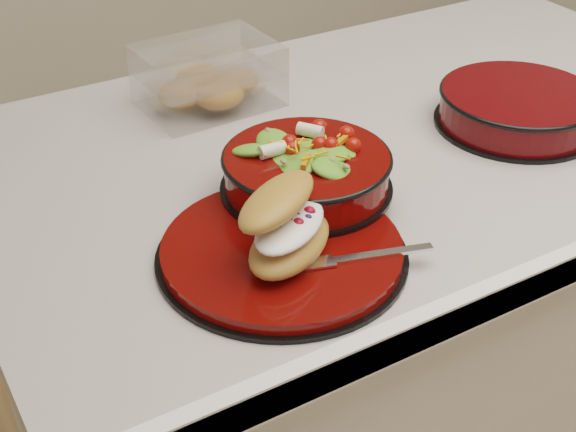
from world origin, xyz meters
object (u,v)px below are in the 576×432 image
salad_bowl (307,166)px  croissant (287,225)px  fork (363,256)px  extra_bowl (518,107)px  island_counter (371,349)px  pastry_box (208,78)px  dinner_plate (283,251)px

salad_bowl → croissant: (-0.09, -0.10, 0.01)m
croissant → fork: size_ratio=1.04×
salad_bowl → extra_bowl: 0.38m
island_counter → pastry_box: size_ratio=6.01×
croissant → pastry_box: croissant is taller
dinner_plate → extra_bowl: (0.46, 0.11, 0.02)m
salad_bowl → pastry_box: bearing=86.3°
croissant → pastry_box: bearing=41.3°
island_counter → salad_bowl: 0.56m
salad_bowl → extra_bowl: bearing=3.7°
dinner_plate → extra_bowl: extra_bowl is taller
island_counter → croissant: size_ratio=8.07×
salad_bowl → island_counter: bearing=28.0°
dinner_plate → fork: size_ratio=1.96×
dinner_plate → extra_bowl: 0.48m
dinner_plate → pastry_box: size_ratio=1.40×
island_counter → extra_bowl: (0.17, -0.09, 0.48)m
croissant → fork: (0.07, -0.05, -0.04)m
island_counter → pastry_box: (-0.19, 0.21, 0.49)m
island_counter → dinner_plate: bearing=-146.2°
croissant → pastry_box: size_ratio=0.74×
fork → pastry_box: (0.04, 0.47, 0.02)m
salad_bowl → fork: 0.16m
dinner_plate → salad_bowl: 0.13m
dinner_plate → extra_bowl: size_ratio=1.20×
dinner_plate → fork: 0.09m
extra_bowl → croissant: bearing=-164.7°
croissant → dinner_plate: bearing=39.7°
salad_bowl → croissant: 0.14m
island_counter → extra_bowl: extra_bowl is taller
dinner_plate → fork: fork is taller
salad_bowl → croissant: bearing=-130.7°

